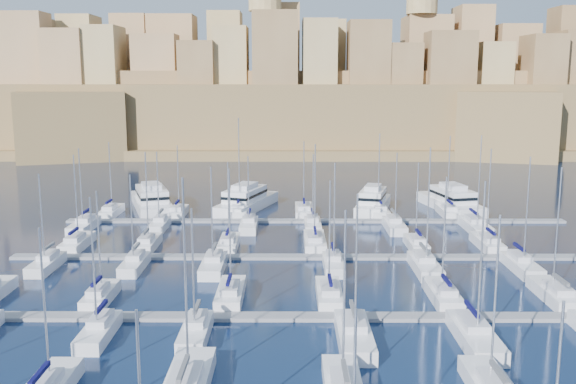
{
  "coord_description": "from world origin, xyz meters",
  "views": [
    {
      "loc": [
        -4.35,
        -73.81,
        24.25
      ],
      "look_at": [
        -4.59,
        6.0,
        9.86
      ],
      "focal_mm": 40.0,
      "sensor_mm": 36.0,
      "label": 1
    }
  ],
  "objects_px": {
    "motor_yacht_a": "(152,200)",
    "motor_yacht_c": "(373,202)",
    "motor_yacht_b": "(246,200)",
    "motor_yacht_d": "(451,201)"
  },
  "relations": [
    {
      "from": "motor_yacht_a",
      "to": "motor_yacht_c",
      "type": "xyz_separation_m",
      "value": [
        40.83,
        -1.89,
        -0.0
      ]
    },
    {
      "from": "motor_yacht_a",
      "to": "motor_yacht_c",
      "type": "bearing_deg",
      "value": -2.65
    },
    {
      "from": "motor_yacht_b",
      "to": "motor_yacht_d",
      "type": "xyz_separation_m",
      "value": [
        37.87,
        -0.19,
        0.0
      ]
    },
    {
      "from": "motor_yacht_c",
      "to": "motor_yacht_b",
      "type": "bearing_deg",
      "value": 176.11
    },
    {
      "from": "motor_yacht_a",
      "to": "motor_yacht_d",
      "type": "height_order",
      "value": "same"
    },
    {
      "from": "motor_yacht_a",
      "to": "motor_yacht_b",
      "type": "height_order",
      "value": "same"
    },
    {
      "from": "motor_yacht_a",
      "to": "motor_yacht_d",
      "type": "distance_m",
      "value": 55.44
    },
    {
      "from": "motor_yacht_d",
      "to": "motor_yacht_c",
      "type": "bearing_deg",
      "value": -174.56
    },
    {
      "from": "motor_yacht_b",
      "to": "motor_yacht_d",
      "type": "relative_size",
      "value": 1.02
    },
    {
      "from": "motor_yacht_a",
      "to": "motor_yacht_c",
      "type": "distance_m",
      "value": 40.87
    }
  ]
}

